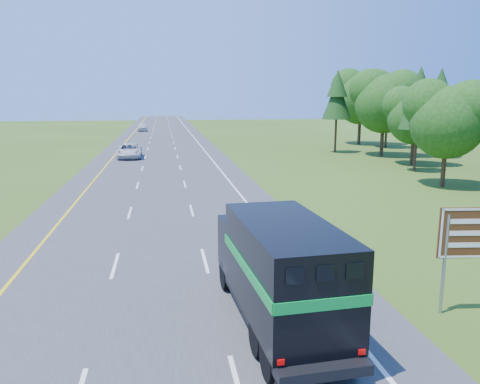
{
  "coord_description": "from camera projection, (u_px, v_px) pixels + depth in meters",
  "views": [
    {
      "loc": [
        0.28,
        1.38,
        6.72
      ],
      "look_at": [
        4.26,
        25.72,
        1.75
      ],
      "focal_mm": 35.0,
      "sensor_mm": 36.0,
      "label": 1
    }
  ],
  "objects": [
    {
      "name": "horse_truck",
      "position": [
        279.0,
        269.0,
        13.63
      ],
      "size": [
        2.76,
        7.64,
        3.33
      ],
      "rotation": [
        0.0,
        0.0,
        0.06
      ],
      "color": "black",
      "rests_on": "road"
    },
    {
      "name": "exit_sign",
      "position": [
        475.0,
        238.0,
        14.41
      ],
      "size": [
        2.25,
        0.37,
        3.84
      ],
      "rotation": [
        0.0,
        0.0,
        -0.13
      ],
      "color": "gray",
      "rests_on": "ground"
    },
    {
      "name": "far_car",
      "position": [
        142.0,
        127.0,
        96.12
      ],
      "size": [
        2.12,
        4.85,
        1.63
      ],
      "primitive_type": "imported",
      "rotation": [
        0.0,
        0.0,
        0.04
      ],
      "color": "silver",
      "rests_on": "road"
    },
    {
      "name": "road",
      "position": [
        161.0,
        164.0,
        48.31
      ],
      "size": [
        15.0,
        260.0,
        0.04
      ],
      "primitive_type": "cube",
      "color": "#38383A",
      "rests_on": "ground"
    },
    {
      "name": "lane_markings",
      "position": [
        161.0,
        164.0,
        48.31
      ],
      "size": [
        11.15,
        260.0,
        0.01
      ],
      "color": "yellow",
      "rests_on": "road"
    },
    {
      "name": "white_suv",
      "position": [
        130.0,
        151.0,
        52.97
      ],
      "size": [
        2.78,
        5.84,
        1.61
      ],
      "primitive_type": "imported",
      "rotation": [
        0.0,
        0.0,
        0.02
      ],
      "color": "silver",
      "rests_on": "road"
    }
  ]
}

